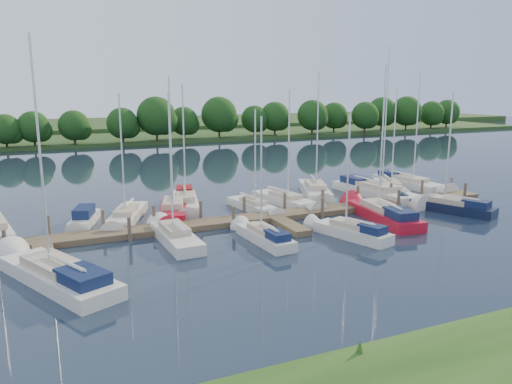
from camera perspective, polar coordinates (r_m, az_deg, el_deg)
name	(u,v)px	position (r m, az deg, el deg)	size (l,w,h in m)	color
ground	(328,250)	(31.01, 8.27, -6.59)	(260.00, 260.00, 0.00)	#1B2837
dock	(276,219)	(37.07, 2.30, -3.06)	(40.00, 6.00, 0.40)	brown
mooring_pilings	(270,210)	(37.95, 1.57, -2.07)	(38.24, 2.84, 2.00)	#473D33
far_shore	(125,136)	(101.53, -14.78, 6.20)	(180.00, 30.00, 0.60)	#223D17
distant_hill	(107,125)	(126.16, -16.63, 7.33)	(220.00, 40.00, 1.40)	#395726
treeline	(156,120)	(88.90, -11.32, 8.04)	(145.15, 9.66, 8.32)	#38281C
motorboat	(84,220)	(38.21, -19.06, -3.05)	(2.69, 5.18, 1.58)	silver
sailboat_n_2	(126,217)	(38.38, -14.60, -2.81)	(4.15, 7.54, 9.72)	silver
sailboat_n_3	(173,212)	(39.29, -9.42, -2.22)	(4.06, 8.52, 10.95)	#B11022
sailboat_n_4	(186,204)	(41.52, -8.06, -1.33)	(3.46, 8.14, 10.45)	silver
sailboat_n_5	(254,207)	(40.27, -0.26, -1.73)	(2.40, 6.64, 8.42)	silver
sailboat_n_6	(286,201)	(42.30, 3.48, -1.08)	(3.25, 7.91, 9.96)	silver
sailboat_n_7	(315,192)	(46.04, 6.81, -0.06)	(4.78, 8.88, 11.49)	silver
sailboat_n_8	(378,193)	(46.55, 13.77, -0.12)	(3.45, 10.93, 13.68)	silver
sailboat_n_9	(391,188)	(49.45, 15.13, 0.42)	(4.44, 7.76, 9.99)	silver
sailboat_n_10	(410,184)	(51.95, 17.17, 0.90)	(2.98, 9.39, 11.74)	silver
sailboat_s_0	(55,276)	(27.77, -21.98, -8.88)	(5.84, 9.84, 12.72)	silver
sailboat_s_1	(175,237)	(32.71, -9.29, -5.13)	(2.01, 7.62, 9.84)	silver
sailboat_s_2	(264,237)	(32.23, 0.90, -5.15)	(1.91, 6.48, 8.37)	silver
sailboat_s_3	(350,233)	(33.69, 10.74, -4.58)	(3.17, 6.50, 8.51)	silver
sailboat_s_4	(381,215)	(38.82, 14.14, -2.52)	(3.28, 9.39, 11.85)	#B11022
sailboat_s_5	(449,208)	(42.73, 21.24, -1.67)	(4.34, 7.45, 9.82)	black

